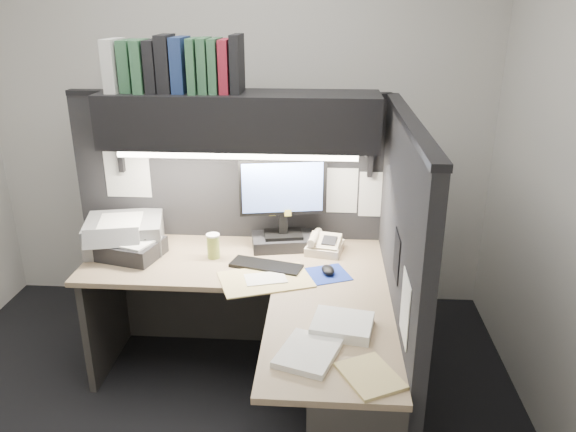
% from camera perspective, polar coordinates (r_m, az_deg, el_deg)
% --- Properties ---
extents(floor, '(3.50, 3.50, 0.00)m').
position_cam_1_polar(floor, '(3.20, -8.57, -20.66)').
color(floor, black).
rests_on(floor, ground).
extents(wall_back, '(3.50, 0.04, 2.70)m').
position_cam_1_polar(wall_back, '(3.95, -5.07, 9.71)').
color(wall_back, beige).
rests_on(wall_back, floor).
extents(wall_front, '(3.50, 0.04, 2.70)m').
position_cam_1_polar(wall_front, '(1.28, -26.91, -18.43)').
color(wall_front, beige).
rests_on(wall_front, floor).
extents(partition_back, '(1.90, 0.06, 1.60)m').
position_cam_1_polar(partition_back, '(3.56, -5.69, -0.83)').
color(partition_back, black).
rests_on(partition_back, floor).
extents(partition_right, '(0.06, 1.50, 1.60)m').
position_cam_1_polar(partition_right, '(2.85, 11.06, -6.89)').
color(partition_right, black).
rests_on(partition_right, floor).
extents(desk, '(1.70, 1.53, 0.73)m').
position_cam_1_polar(desk, '(2.87, -0.45, -14.69)').
color(desk, '#987A61').
rests_on(desk, floor).
extents(overhead_shelf, '(1.55, 0.34, 0.30)m').
position_cam_1_polar(overhead_shelf, '(3.17, -4.96, 9.71)').
color(overhead_shelf, black).
rests_on(overhead_shelf, partition_back).
extents(task_light_tube, '(1.32, 0.04, 0.04)m').
position_cam_1_polar(task_light_tube, '(3.08, -5.25, 6.10)').
color(task_light_tube, white).
rests_on(task_light_tube, overhead_shelf).
extents(monitor, '(0.51, 0.29, 0.55)m').
position_cam_1_polar(monitor, '(3.30, -0.51, 0.30)').
color(monitor, black).
rests_on(monitor, desk).
extents(keyboard, '(0.42, 0.23, 0.02)m').
position_cam_1_polar(keyboard, '(3.13, -2.23, -5.08)').
color(keyboard, black).
rests_on(keyboard, desk).
extents(mousepad, '(0.29, 0.28, 0.00)m').
position_cam_1_polar(mousepad, '(3.06, 3.90, -5.93)').
color(mousepad, navy).
rests_on(mousepad, desk).
extents(mouse, '(0.09, 0.12, 0.04)m').
position_cam_1_polar(mouse, '(3.06, 4.08, -5.48)').
color(mouse, black).
rests_on(mouse, mousepad).
extents(telephone, '(0.24, 0.24, 0.08)m').
position_cam_1_polar(telephone, '(3.32, 3.74, -2.99)').
color(telephone, beige).
rests_on(telephone, desk).
extents(coffee_cup, '(0.09, 0.09, 0.14)m').
position_cam_1_polar(coffee_cup, '(3.25, -7.59, -3.12)').
color(coffee_cup, '#ADA545').
rests_on(coffee_cup, desk).
extents(printer, '(0.51, 0.46, 0.18)m').
position_cam_1_polar(printer, '(3.50, -16.24, -1.70)').
color(printer, gray).
rests_on(printer, desk).
extents(notebook_stack, '(0.38, 0.34, 0.10)m').
position_cam_1_polar(notebook_stack, '(3.37, -15.61, -3.23)').
color(notebook_stack, black).
rests_on(notebook_stack, desk).
extents(open_folder, '(0.55, 0.45, 0.01)m').
position_cam_1_polar(open_folder, '(3.00, -2.30, -6.46)').
color(open_folder, tan).
rests_on(open_folder, desk).
extents(paper_stack_a, '(0.30, 0.27, 0.05)m').
position_cam_1_polar(paper_stack_a, '(2.58, 5.54, -10.98)').
color(paper_stack_a, white).
rests_on(paper_stack_a, desk).
extents(paper_stack_b, '(0.30, 0.34, 0.03)m').
position_cam_1_polar(paper_stack_b, '(2.41, 2.06, -13.72)').
color(paper_stack_b, white).
rests_on(paper_stack_b, desk).
extents(manila_stack, '(0.29, 0.31, 0.01)m').
position_cam_1_polar(manila_stack, '(2.32, 8.33, -15.77)').
color(manila_stack, tan).
rests_on(manila_stack, desk).
extents(binder_row, '(0.73, 0.25, 0.30)m').
position_cam_1_polar(binder_row, '(3.20, -11.42, 14.79)').
color(binder_row, beige).
rests_on(binder_row, overhead_shelf).
extents(pinned_papers, '(1.76, 1.31, 0.51)m').
position_cam_1_polar(pinned_papers, '(3.08, 0.24, 0.82)').
color(pinned_papers, white).
rests_on(pinned_papers, partition_back).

